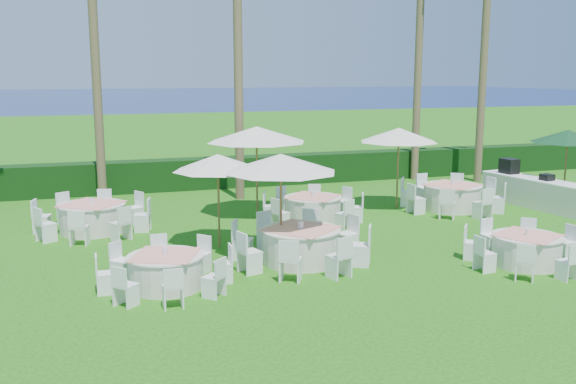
% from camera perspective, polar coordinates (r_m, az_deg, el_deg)
% --- Properties ---
extents(ground, '(120.00, 120.00, 0.00)m').
position_cam_1_polar(ground, '(15.16, 6.19, -7.06)').
color(ground, '#1F540E').
rests_on(ground, ground).
extents(hedge, '(34.00, 1.00, 1.20)m').
position_cam_1_polar(hedge, '(26.15, -4.62, 1.82)').
color(hedge, black).
rests_on(hedge, ground).
extents(ocean, '(260.00, 260.00, 0.00)m').
position_cam_1_polar(ocean, '(115.39, -15.25, 7.99)').
color(ocean, '#081757').
rests_on(ocean, ground).
extents(banquet_table_a, '(2.90, 2.90, 0.89)m').
position_cam_1_polar(banquet_table_a, '(14.16, -10.81, -6.84)').
color(banquet_table_a, beige).
rests_on(banquet_table_a, ground).
extents(banquet_table_b, '(3.37, 3.37, 1.02)m').
position_cam_1_polar(banquet_table_b, '(15.69, 1.15, -4.68)').
color(banquet_table_b, beige).
rests_on(banquet_table_b, ground).
extents(banquet_table_c, '(2.94, 2.94, 0.90)m').
position_cam_1_polar(banquet_table_c, '(16.53, 20.43, -4.78)').
color(banquet_table_c, beige).
rests_on(banquet_table_c, ground).
extents(banquet_table_d, '(3.33, 3.33, 1.01)m').
position_cam_1_polar(banquet_table_d, '(19.47, -17.00, -2.14)').
color(banquet_table_d, beige).
rests_on(banquet_table_d, ground).
extents(banquet_table_e, '(3.04, 3.04, 0.95)m').
position_cam_1_polar(banquet_table_e, '(20.00, 2.25, -1.44)').
color(banquet_table_e, beige).
rests_on(banquet_table_e, ground).
extents(banquet_table_f, '(3.45, 3.45, 1.03)m').
position_cam_1_polar(banquet_table_f, '(22.34, 14.37, -0.37)').
color(banquet_table_f, beige).
rests_on(banquet_table_f, ground).
extents(umbrella_a, '(2.38, 2.38, 2.50)m').
position_cam_1_polar(umbrella_a, '(16.74, -6.26, 2.62)').
color(umbrella_a, brown).
rests_on(umbrella_a, ground).
extents(umbrella_b, '(2.82, 2.82, 2.63)m').
position_cam_1_polar(umbrella_b, '(15.64, -0.64, 2.58)').
color(umbrella_b, brown).
rests_on(umbrella_b, ground).
extents(umbrella_c, '(3.22, 3.22, 2.89)m').
position_cam_1_polar(umbrella_c, '(20.42, -2.81, 5.14)').
color(umbrella_c, brown).
rests_on(umbrella_c, ground).
extents(umbrella_d, '(2.67, 2.67, 2.75)m').
position_cam_1_polar(umbrella_d, '(21.90, 9.82, 5.01)').
color(umbrella_d, brown).
rests_on(umbrella_d, ground).
extents(umbrella_green, '(2.56, 2.56, 2.60)m').
position_cam_1_polar(umbrella_green, '(24.56, 23.63, 4.56)').
color(umbrella_green, brown).
rests_on(umbrella_green, ground).
extents(buffet_table, '(1.56, 4.38, 1.53)m').
position_cam_1_polar(buffet_table, '(23.65, 21.09, 0.04)').
color(buffet_table, beige).
rests_on(buffet_table, ground).
extents(palm_b, '(4.33, 4.30, 10.35)m').
position_cam_1_polar(palm_b, '(24.06, -16.83, 12.71)').
color(palm_b, brown).
rests_on(palm_b, ground).
extents(palm_c, '(4.19, 4.39, 12.25)m').
position_cam_1_polar(palm_c, '(23.28, -4.51, 15.59)').
color(palm_c, brown).
rests_on(palm_c, ground).
extents(palm_d, '(4.32, 4.32, 9.05)m').
position_cam_1_polar(palm_d, '(28.05, 11.51, 11.23)').
color(palm_d, brown).
rests_on(palm_d, ground).
extents(palm_e, '(4.41, 4.05, 10.49)m').
position_cam_1_polar(palm_e, '(28.15, 17.08, 12.47)').
color(palm_e, brown).
rests_on(palm_e, ground).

